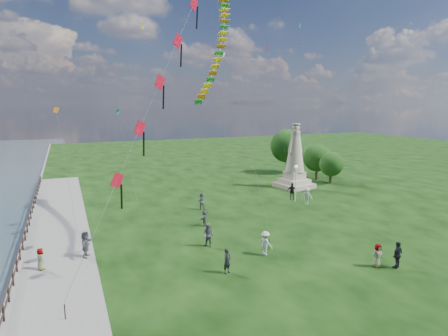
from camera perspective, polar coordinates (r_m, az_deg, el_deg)
name	(u,v)px	position (r m, az deg, el deg)	size (l,w,h in m)	color
waterfront	(39,254)	(30.94, -26.42, -11.72)	(200.00, 200.00, 1.51)	#31434A
statue	(295,164)	(48.81, 10.73, 0.64)	(4.63, 4.63, 8.23)	beige
lamppost	(296,175)	(41.77, 10.91, -1.10)	(0.38, 0.38, 4.11)	silver
tree_row	(300,151)	(56.72, 11.55, 2.50)	(5.47, 13.21, 6.83)	#382314
person_0	(227,261)	(24.61, 0.49, -13.98)	(0.60, 0.39, 1.65)	black
person_1	(208,235)	(28.69, -2.41, -10.22)	(0.90, 0.56, 1.85)	#595960
person_2	(265,243)	(27.49, 6.32, -11.30)	(1.13, 0.58, 1.75)	silver
person_3	(398,255)	(27.75, 24.94, -11.91)	(1.07, 0.55, 1.83)	black
person_4	(377,255)	(27.41, 22.34, -12.23)	(0.79, 0.48, 1.62)	#595960
person_5	(86,246)	(28.46, -20.33, -11.02)	(1.72, 0.74, 1.86)	#595960
person_7	(201,201)	(38.55, -3.52, -5.07)	(0.83, 0.51, 1.71)	#595960
person_8	(307,196)	(41.32, 12.51, -4.17)	(1.20, 0.62, 1.86)	silver
person_9	(292,191)	(42.98, 10.31, -3.52)	(1.12, 0.57, 1.91)	black
person_10	(41,260)	(27.60, -26.16, -12.54)	(0.71, 0.44, 1.45)	#595960
person_11	(204,218)	(33.46, -3.01, -7.63)	(1.35, 0.58, 1.45)	#595960
red_kite_train	(168,68)	(25.46, -8.58, 14.89)	(11.72, 9.35, 21.03)	black
small_kites	(208,79)	(44.96, -2.45, 13.45)	(29.31, 18.72, 24.78)	#16867E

